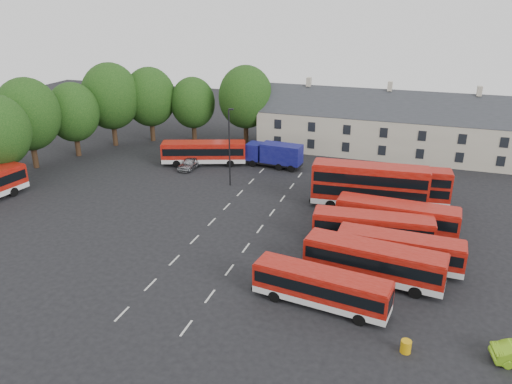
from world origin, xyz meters
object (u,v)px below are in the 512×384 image
Objects in this scene: silver_car at (190,163)px; grit_bin at (406,346)px; box_truck at (275,154)px; bus_dd_south at (369,184)px; bus_row_a at (321,286)px; lamppost at (230,145)px.

silver_car is 5.19× the size of grit_bin.
box_truck is 36.48m from grit_bin.
bus_dd_south is 2.71× the size of silver_car.
bus_dd_south is at bearing 102.75° from grit_bin.
bus_dd_south is at bearing -9.35° from silver_car.
silver_car reaches higher than grit_bin.
bus_row_a is at bearing 152.04° from grit_bin.
bus_row_a reaches higher than grit_bin.
box_truck is at bearing 138.87° from bus_dd_south.
bus_row_a is 2.30× the size of silver_car.
bus_dd_south is at bearing -31.81° from box_truck.
grit_bin is 32.06m from lamppost.
bus_dd_south is 1.30× the size of lamppost.
bus_dd_south is 14.06× the size of grit_bin.
box_truck is 9.04m from lamppost.
bus_row_a is 25.59m from lamppost.
lamppost reaches higher than grit_bin.
lamppost is (7.03, -3.93, 4.11)m from silver_car.
bus_dd_south is at bearing 94.20° from bus_row_a.
silver_car is 39.44m from grit_bin.
silver_car is at bearing 161.74° from bus_dd_south.
grit_bin is at bearing -20.32° from bus_row_a.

